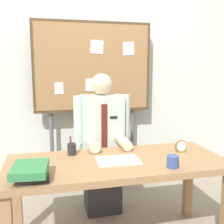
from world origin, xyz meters
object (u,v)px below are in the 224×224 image
Objects in this scene: person at (102,149)px; bulletin_board at (93,70)px; open_notebook at (118,160)px; desk at (117,171)px; coffee_mug at (173,162)px; book_stack at (31,171)px; pen_holder at (72,149)px; desk_clock at (181,147)px.

bulletin_board is (0.00, 0.48, 0.77)m from person.
bulletin_board reaches higher than open_notebook.
desk is 0.10m from open_notebook.
coffee_mug is (0.35, -0.24, 0.13)m from desk.
person is 1.02m from book_stack.
book_stack is 0.52m from pen_holder.
desk is 1.22× the size of person.
person is 0.61m from open_notebook.
book_stack is at bearing -161.52° from desk.
desk_clock is (0.58, 0.10, 0.04)m from open_notebook.
desk_clock is 1.19× the size of coffee_mug.
person is at bearing 89.81° from open_notebook.
desk_clock reaches higher than book_stack.
person reaches higher than book_stack.
coffee_mug is at bearing -67.24° from person.
desk_clock reaches higher than coffee_mug.
person is at bearing -90.01° from bulletin_board.
person is 4.56× the size of book_stack.
coffee_mug is at bearing -32.26° from open_notebook.
open_notebook is 0.41m from pen_holder.
pen_holder is at bearing 171.10° from desk_clock.
desk_clock is at bearing -59.56° from bulletin_board.
bulletin_board reaches higher than desk_clock.
coffee_mug is (0.97, -0.03, -0.01)m from book_stack.
bulletin_board is 12.06× the size of pen_holder.
coffee_mug is at bearing -34.29° from pen_holder.
coffee_mug is (0.35, -1.30, -0.64)m from bulletin_board.
desk_clock is 0.65× the size of pen_holder.
pen_holder reaches higher than coffee_mug.
bulletin_board reaches higher than desk.
bulletin_board reaches higher than pen_holder.
book_stack is at bearing 178.28° from coffee_mug.
pen_holder reaches higher than desk_clock.
desk is 19.38× the size of coffee_mug.
pen_holder is at bearing -111.44° from bulletin_board.
open_notebook is (-0.00, -0.60, 0.09)m from person.
open_notebook is (0.63, 0.19, -0.04)m from book_stack.
coffee_mug is at bearing -126.06° from desk_clock.
bulletin_board is at bearing 120.44° from desk_clock.
desk is 0.42m from pen_holder.
desk is at bearing -90.00° from person.
book_stack reaches higher than open_notebook.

